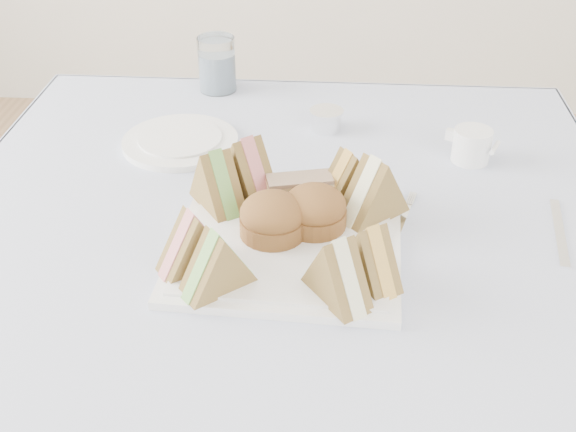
# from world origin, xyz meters

# --- Properties ---
(table) EXTENTS (0.90, 0.90, 0.74)m
(table) POSITION_xyz_m (0.00, 0.00, 0.37)
(table) COLOR brown
(table) RESTS_ON floor
(tablecloth) EXTENTS (1.02, 1.02, 0.01)m
(tablecloth) POSITION_xyz_m (0.00, 0.00, 0.74)
(tablecloth) COLOR silver
(tablecloth) RESTS_ON table
(serving_plate) EXTENTS (0.32, 0.32, 0.01)m
(serving_plate) POSITION_xyz_m (0.01, -0.06, 0.75)
(serving_plate) COLOR white
(serving_plate) RESTS_ON tablecloth
(sandwich_fl_a) EXTENTS (0.10, 0.09, 0.08)m
(sandwich_fl_a) POSITION_xyz_m (-0.10, -0.13, 0.80)
(sandwich_fl_a) COLOR #9B8145
(sandwich_fl_a) RESTS_ON serving_plate
(sandwich_fl_b) EXTENTS (0.10, 0.09, 0.08)m
(sandwich_fl_b) POSITION_xyz_m (-0.07, -0.17, 0.80)
(sandwich_fl_b) COLOR #9B8145
(sandwich_fl_b) RESTS_ON serving_plate
(sandwich_fr_a) EXTENTS (0.09, 0.10, 0.08)m
(sandwich_fr_a) POSITION_xyz_m (0.12, -0.14, 0.80)
(sandwich_fr_a) COLOR #9B8145
(sandwich_fr_a) RESTS_ON serving_plate
(sandwich_fr_b) EXTENTS (0.09, 0.10, 0.09)m
(sandwich_fr_b) POSITION_xyz_m (0.08, -0.18, 0.80)
(sandwich_fr_b) COLOR #9B8145
(sandwich_fr_b) RESTS_ON serving_plate
(sandwich_bl_a) EXTENTS (0.10, 0.11, 0.09)m
(sandwich_bl_a) POSITION_xyz_m (-0.10, 0.02, 0.80)
(sandwich_bl_a) COLOR #9B8145
(sandwich_bl_a) RESTS_ON serving_plate
(sandwich_bl_b) EXTENTS (0.11, 0.11, 0.09)m
(sandwich_bl_b) POSITION_xyz_m (-0.06, 0.05, 0.80)
(sandwich_bl_b) COLOR #9B8145
(sandwich_bl_b) RESTS_ON serving_plate
(sandwich_br_a) EXTENTS (0.11, 0.11, 0.09)m
(sandwich_br_a) POSITION_xyz_m (0.13, 0.00, 0.81)
(sandwich_br_a) COLOR #9B8145
(sandwich_br_a) RESTS_ON serving_plate
(sandwich_br_b) EXTENTS (0.10, 0.09, 0.08)m
(sandwich_br_b) POSITION_xyz_m (0.09, 0.05, 0.80)
(sandwich_br_b) COLOR #9B8145
(sandwich_br_b) RESTS_ON serving_plate
(scone_left) EXTENTS (0.10, 0.10, 0.06)m
(scone_left) POSITION_xyz_m (-0.01, -0.06, 0.79)
(scone_left) COLOR brown
(scone_left) RESTS_ON serving_plate
(scone_right) EXTENTS (0.11, 0.11, 0.06)m
(scone_right) POSITION_xyz_m (0.05, -0.03, 0.79)
(scone_right) COLOR brown
(scone_right) RESTS_ON serving_plate
(pastry_slice) EXTENTS (0.10, 0.06, 0.04)m
(pastry_slice) POSITION_xyz_m (0.02, 0.03, 0.78)
(pastry_slice) COLOR #D5C47D
(pastry_slice) RESTS_ON serving_plate
(side_plate) EXTENTS (0.22, 0.22, 0.01)m
(side_plate) POSITION_xyz_m (-0.19, 0.22, 0.75)
(side_plate) COLOR white
(side_plate) RESTS_ON tablecloth
(water_glass) EXTENTS (0.09, 0.09, 0.11)m
(water_glass) POSITION_xyz_m (-0.16, 0.46, 0.80)
(water_glass) COLOR white
(water_glass) RESTS_ON tablecloth
(tea_strainer) EXTENTS (0.08, 0.08, 0.03)m
(tea_strainer) POSITION_xyz_m (0.05, 0.30, 0.76)
(tea_strainer) COLOR white
(tea_strainer) RESTS_ON tablecloth
(knife) EXTENTS (0.04, 0.17, 0.00)m
(knife) POSITION_xyz_m (0.39, -0.00, 0.75)
(knife) COLOR white
(knife) RESTS_ON tablecloth
(fork) EXTENTS (0.05, 0.16, 0.00)m
(fork) POSITION_xyz_m (0.16, -0.03, 0.75)
(fork) COLOR white
(fork) RESTS_ON tablecloth
(creamer_jug) EXTENTS (0.08, 0.08, 0.06)m
(creamer_jug) POSITION_xyz_m (0.29, 0.20, 0.77)
(creamer_jug) COLOR white
(creamer_jug) RESTS_ON tablecloth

